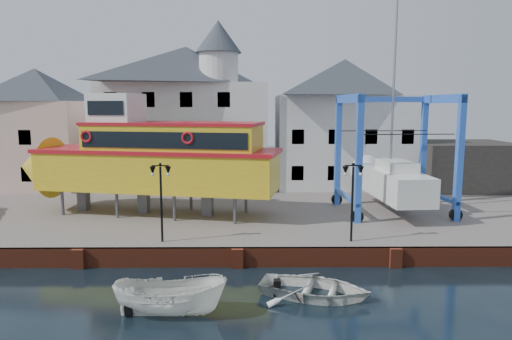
{
  "coord_description": "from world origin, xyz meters",
  "views": [
    {
      "loc": [
        0.76,
        -22.17,
        8.13
      ],
      "look_at": [
        1.0,
        7.0,
        4.0
      ],
      "focal_mm": 32.0,
      "sensor_mm": 36.0,
      "label": 1
    }
  ],
  "objects": [
    {
      "name": "ground",
      "position": [
        0.0,
        0.0,
        0.0
      ],
      "size": [
        140.0,
        140.0,
        0.0
      ],
      "primitive_type": "plane",
      "color": "black",
      "rests_on": "ground"
    },
    {
      "name": "hardstanding",
      "position": [
        0.0,
        11.0,
        0.5
      ],
      "size": [
        44.0,
        22.0,
        1.0
      ],
      "primitive_type": "cube",
      "color": "#615B57",
      "rests_on": "ground"
    },
    {
      "name": "quay_wall",
      "position": [
        -0.0,
        0.1,
        0.5
      ],
      "size": [
        44.0,
        0.47,
        1.0
      ],
      "color": "maroon",
      "rests_on": "ground"
    },
    {
      "name": "building_pink",
      "position": [
        -18.0,
        18.0,
        6.15
      ],
      "size": [
        8.0,
        7.0,
        10.3
      ],
      "color": "beige",
      "rests_on": "hardstanding"
    },
    {
      "name": "building_white_main",
      "position": [
        -4.87,
        18.39,
        7.34
      ],
      "size": [
        14.0,
        8.3,
        14.0
      ],
      "color": "silver",
      "rests_on": "hardstanding"
    },
    {
      "name": "building_white_right",
      "position": [
        9.0,
        19.0,
        6.6
      ],
      "size": [
        12.0,
        8.0,
        11.2
      ],
      "color": "silver",
      "rests_on": "hardstanding"
    },
    {
      "name": "shed_dark",
      "position": [
        19.0,
        17.0,
        3.0
      ],
      "size": [
        8.0,
        7.0,
        4.0
      ],
      "primitive_type": "cube",
      "color": "black",
      "rests_on": "hardstanding"
    },
    {
      "name": "lamp_post_left",
      "position": [
        -4.0,
        1.2,
        4.17
      ],
      "size": [
        1.12,
        0.32,
        4.2
      ],
      "color": "black",
      "rests_on": "hardstanding"
    },
    {
      "name": "lamp_post_right",
      "position": [
        6.0,
        1.2,
        4.17
      ],
      "size": [
        1.12,
        0.32,
        4.2
      ],
      "color": "black",
      "rests_on": "hardstanding"
    },
    {
      "name": "tour_boat",
      "position": [
        -6.46,
        7.73,
        4.73
      ],
      "size": [
        18.65,
        7.92,
        7.9
      ],
      "rotation": [
        0.0,
        0.0,
        -0.21
      ],
      "color": "#59595E",
      "rests_on": "hardstanding"
    },
    {
      "name": "travel_lift",
      "position": [
        10.1,
        8.72,
        3.51
      ],
      "size": [
        7.35,
        10.11,
        15.07
      ],
      "rotation": [
        0.0,
        0.0,
        0.06
      ],
      "color": "blue",
      "rests_on": "hardstanding"
    },
    {
      "name": "motorboat_a",
      "position": [
        -2.44,
        -5.31,
        0.0
      ],
      "size": [
        4.48,
        1.72,
        1.72
      ],
      "primitive_type": "imported",
      "rotation": [
        0.0,
        0.0,
        1.56
      ],
      "color": "white",
      "rests_on": "ground"
    },
    {
      "name": "motorboat_b",
      "position": [
        3.41,
        -3.57,
        0.0
      ],
      "size": [
        5.61,
        4.75,
        0.99
      ],
      "primitive_type": "imported",
      "rotation": [
        0.0,
        0.0,
        1.25
      ],
      "color": "white",
      "rests_on": "ground"
    }
  ]
}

